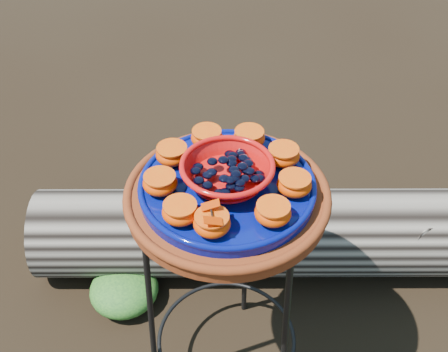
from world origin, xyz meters
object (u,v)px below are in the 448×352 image
(terracotta_saucer, at_px, (227,198))
(driftwood_log, at_px, (274,233))
(plant_stand, at_px, (227,296))
(red_bowl, at_px, (227,174))
(cobalt_plate, at_px, (227,187))

(terracotta_saucer, bearing_deg, driftwood_log, 84.15)
(plant_stand, height_order, driftwood_log, plant_stand)
(plant_stand, distance_m, red_bowl, 0.44)
(plant_stand, bearing_deg, cobalt_plate, 0.00)
(terracotta_saucer, bearing_deg, plant_stand, 0.00)
(terracotta_saucer, bearing_deg, red_bowl, 0.00)
(terracotta_saucer, distance_m, red_bowl, 0.07)
(terracotta_saucer, relative_size, red_bowl, 2.33)
(driftwood_log, bearing_deg, cobalt_plate, -95.85)
(terracotta_saucer, bearing_deg, cobalt_plate, 0.00)
(cobalt_plate, relative_size, red_bowl, 2.00)
(red_bowl, bearing_deg, terracotta_saucer, 0.00)
(plant_stand, xyz_separation_m, red_bowl, (0.00, 0.00, 0.44))
(terracotta_saucer, relative_size, driftwood_log, 0.28)
(cobalt_plate, relative_size, driftwood_log, 0.24)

